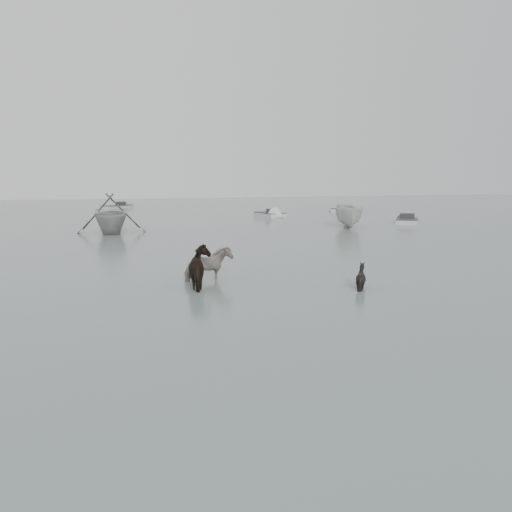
# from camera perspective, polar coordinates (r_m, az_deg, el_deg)

# --- Properties ---
(ground) EXTENTS (140.00, 140.00, 0.00)m
(ground) POSITION_cam_1_polar(r_m,az_deg,el_deg) (16.03, 2.65, -4.29)
(ground) COLOR #556561
(ground) RESTS_ON ground
(pony_pinto) EXTENTS (1.91, 1.36, 1.47)m
(pony_pinto) POSITION_cam_1_polar(r_m,az_deg,el_deg) (18.04, -5.51, -0.42)
(pony_pinto) COLOR black
(pony_pinto) RESTS_ON ground
(pony_dark) EXTENTS (1.79, 1.93, 1.59)m
(pony_dark) POSITION_cam_1_polar(r_m,az_deg,el_deg) (16.98, -6.04, -0.82)
(pony_dark) COLOR black
(pony_dark) RESTS_ON ground
(pony_black) EXTENTS (1.21, 1.14, 1.09)m
(pony_black) POSITION_cam_1_polar(r_m,az_deg,el_deg) (17.05, 11.93, -1.79)
(pony_black) COLOR black
(pony_black) RESTS_ON ground
(rowboat_trail) EXTENTS (4.52, 5.24, 2.76)m
(rowboat_trail) POSITION_cam_1_polar(r_m,az_deg,el_deg) (34.07, -16.25, 4.86)
(rowboat_trail) COLOR gray
(rowboat_trail) RESTS_ON ground
(boat_small) EXTENTS (3.16, 5.06, 1.83)m
(boat_small) POSITION_cam_1_polar(r_m,az_deg,el_deg) (36.95, 10.59, 4.65)
(boat_small) COLOR beige
(boat_small) RESTS_ON ground
(skiff_port) EXTENTS (3.79, 4.59, 0.75)m
(skiff_port) POSITION_cam_1_polar(r_m,az_deg,el_deg) (41.31, 16.88, 4.12)
(skiff_port) COLOR #9FA19F
(skiff_port) RESTS_ON ground
(skiff_mid) EXTENTS (2.57, 4.73, 0.75)m
(skiff_mid) POSITION_cam_1_polar(r_m,az_deg,el_deg) (46.09, 1.58, 5.00)
(skiff_mid) COLOR #ADAFAC
(skiff_mid) RESTS_ON ground
(skiff_star) EXTENTS (4.04, 4.05, 0.75)m
(skiff_star) POSITION_cam_1_polar(r_m,az_deg,el_deg) (52.35, 10.34, 5.35)
(skiff_star) COLOR #A8A8A3
(skiff_star) RESTS_ON ground
(skiff_far) EXTENTS (4.79, 4.77, 0.75)m
(skiff_far) POSITION_cam_1_polar(r_m,az_deg,el_deg) (59.58, -15.63, 5.61)
(skiff_far) COLOR #969895
(skiff_far) RESTS_ON ground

